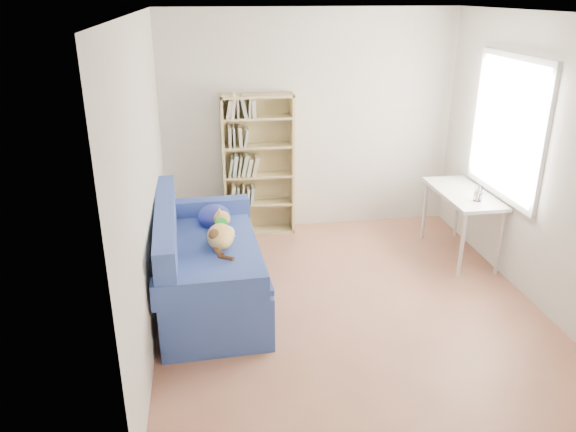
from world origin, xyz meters
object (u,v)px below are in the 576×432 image
Objects in this scene: sofa at (205,265)px; pen_cup at (478,195)px; bookshelf at (258,171)px; desk at (463,199)px.

sofa is 11.76× the size of pen_cup.
sofa is at bearing -113.51° from bookshelf.
bookshelf is 2.49m from pen_cup.
sofa is 1.73m from bookshelf.
sofa is at bearing -174.65° from pen_cup.
sofa reaches higher than pen_cup.
bookshelf is 9.99× the size of pen_cup.
pen_cup reaches higher than desk.
pen_cup is at bearing -86.27° from desk.
desk is (2.79, 0.54, 0.31)m from sofa.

